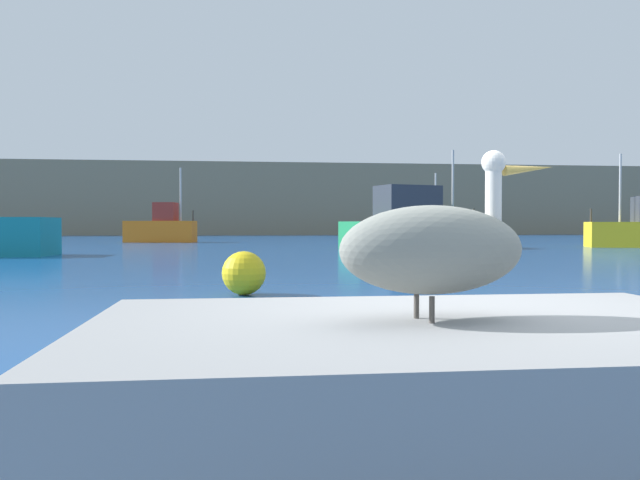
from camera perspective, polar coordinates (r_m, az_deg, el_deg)
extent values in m
plane|color=#194C93|center=(4.62, 13.51, -13.77)|extent=(260.00, 260.00, 0.00)
cube|color=#7F755B|center=(77.02, -5.74, 3.49)|extent=(140.00, 12.70, 8.05)
cube|color=#969696|center=(3.63, 9.95, -12.39)|extent=(3.71, 2.37, 0.69)
ellipsoid|color=gray|center=(3.52, 10.00, -0.86)|extent=(1.14, 0.71, 0.48)
cylinder|color=white|center=(3.71, 15.12, 3.20)|extent=(0.09, 0.09, 0.37)
sphere|color=white|center=(3.73, 15.15, 6.67)|extent=(0.13, 0.13, 0.13)
cone|color=gold|center=(3.85, 18.04, 6.02)|extent=(0.34, 0.12, 0.09)
cylinder|color=#4C4742|center=(3.61, 8.55, -5.78)|extent=(0.03, 0.03, 0.14)
cylinder|color=#4C4742|center=(3.45, 9.89, -6.12)|extent=(0.03, 0.03, 0.14)
cube|color=#1E8C4C|center=(32.71, 8.47, 0.45)|extent=(7.89, 4.44, 1.34)
cube|color=#2D333D|center=(32.46, 7.77, 3.21)|extent=(3.38, 2.65, 1.79)
cylinder|color=#B2B2B2|center=(34.04, 11.70, 4.72)|extent=(0.12, 0.12, 3.70)
cylinder|color=#3F382D|center=(34.81, 13.50, 2.17)|extent=(0.10, 0.10, 0.70)
cube|color=orange|center=(44.02, -13.98, 0.73)|extent=(4.80, 2.30, 1.43)
cube|color=maroon|center=(43.92, -13.53, 2.46)|extent=(1.63, 1.53, 1.22)
cylinder|color=#B2B2B2|center=(43.67, -12.26, 3.98)|extent=(0.12, 0.12, 3.52)
cylinder|color=#3F382D|center=(43.41, -11.20, 2.14)|extent=(0.10, 0.10, 0.70)
cylinder|color=#B2B2B2|center=(37.35, 25.08, 4.21)|extent=(0.12, 0.12, 3.58)
cylinder|color=#3F382D|center=(37.00, 22.90, 2.03)|extent=(0.10, 0.10, 0.70)
cube|color=white|center=(46.84, 8.01, 0.65)|extent=(6.25, 3.28, 1.20)
cube|color=silver|center=(46.84, 7.04, 2.38)|extent=(2.09, 2.04, 1.63)
cylinder|color=#B2B2B2|center=(46.94, 10.21, 3.62)|extent=(0.12, 0.12, 3.69)
sphere|color=yellow|center=(11.02, -6.77, -2.93)|extent=(0.75, 0.75, 0.75)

